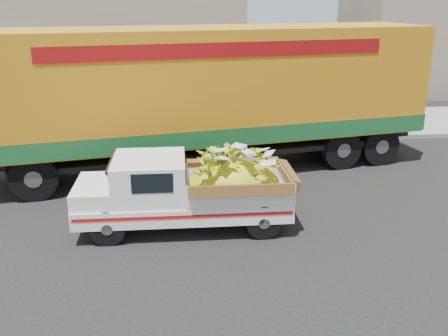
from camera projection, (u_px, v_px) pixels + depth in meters
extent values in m
plane|color=black|center=(276.00, 226.00, 10.40)|extent=(100.00, 100.00, 0.00)
cube|color=gray|center=(238.00, 141.00, 16.28)|extent=(60.00, 0.25, 0.15)
cube|color=gray|center=(230.00, 125.00, 18.25)|extent=(60.00, 4.00, 0.14)
cube|color=gray|center=(37.00, 45.00, 22.24)|extent=(18.00, 6.00, 5.00)
cylinder|color=black|center=(108.00, 228.00, 9.53)|extent=(0.70, 0.21, 0.69)
cylinder|color=black|center=(116.00, 201.00, 10.79)|extent=(0.70, 0.21, 0.69)
cylinder|color=black|center=(263.00, 222.00, 9.79)|extent=(0.70, 0.21, 0.69)
cylinder|color=black|center=(254.00, 196.00, 11.04)|extent=(0.70, 0.21, 0.69)
cube|color=silver|center=(184.00, 204.00, 10.23)|extent=(4.32, 1.61, 0.36)
cube|color=#A50F0C|center=(184.00, 217.00, 9.48)|extent=(4.21, 0.07, 0.06)
cube|color=silver|center=(79.00, 212.00, 10.08)|extent=(0.11, 1.52, 0.13)
cube|color=silver|center=(95.00, 191.00, 9.97)|extent=(0.80, 1.47, 0.33)
cube|color=silver|center=(150.00, 178.00, 9.98)|extent=(1.44, 1.51, 0.82)
cube|color=black|center=(152.00, 184.00, 9.23)|extent=(0.78, 0.02, 0.38)
cube|color=silver|center=(237.00, 183.00, 10.19)|extent=(2.12, 1.58, 0.47)
ellipsoid|color=gold|center=(232.00, 188.00, 10.21)|extent=(1.92, 1.27, 1.17)
cylinder|color=black|center=(379.00, 146.00, 14.07)|extent=(1.14, 0.52, 1.10)
cylinder|color=black|center=(344.00, 129.00, 15.88)|extent=(1.14, 0.52, 1.10)
cylinder|color=black|center=(341.00, 149.00, 13.75)|extent=(1.14, 0.52, 1.10)
cylinder|color=black|center=(309.00, 131.00, 15.56)|extent=(1.14, 0.52, 1.10)
cylinder|color=black|center=(34.00, 177.00, 11.59)|extent=(1.14, 0.52, 1.10)
cylinder|color=black|center=(38.00, 153.00, 13.40)|extent=(1.14, 0.52, 1.10)
cube|color=black|center=(209.00, 141.00, 13.63)|extent=(11.98, 3.21, 0.36)
cube|color=#BC7A12|center=(209.00, 83.00, 13.11)|extent=(12.02, 4.64, 2.84)
cube|color=#185528|center=(209.00, 126.00, 13.49)|extent=(12.08, 4.67, 0.45)
cube|color=maroon|center=(222.00, 50.00, 11.66)|extent=(8.26, 1.58, 0.35)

